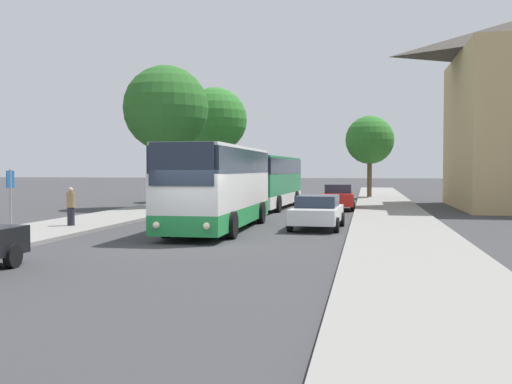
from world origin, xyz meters
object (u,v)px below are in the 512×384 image
object	(u,v)px
bus_stop_sign	(11,195)
tree_right_near	(370,140)
bus_front	(219,186)
tree_left_far	(166,109)
parked_car_right_near	(317,211)
tree_left_near	(215,120)
parked_car_right_far	(338,197)
pedestrian_waiting_far	(71,206)
bus_middle	(269,181)

from	to	relation	value
bus_stop_sign	tree_right_near	world-z (taller)	tree_right_near
bus_front	tree_left_far	size ratio (longest dim) A/B	1.19
bus_front	bus_stop_sign	bearing A→B (deg)	-140.47
bus_front	parked_car_right_near	bearing A→B (deg)	15.20
parked_car_right_near	tree_left_near	distance (m)	22.62
parked_car_right_far	pedestrian_waiting_far	bearing A→B (deg)	50.09
parked_car_right_near	tree_left_near	world-z (taller)	tree_left_near
bus_middle	tree_left_far	size ratio (longest dim) A/B	1.31
parked_car_right_near	parked_car_right_far	world-z (taller)	parked_car_right_far
bus_front	tree_left_near	distance (m)	22.03
bus_middle	tree_left_near	xyz separation A→B (m)	(-5.40, 7.09, 4.56)
bus_stop_sign	tree_right_near	xyz separation A→B (m)	(12.52, 33.13, 3.38)
bus_front	pedestrian_waiting_far	bearing A→B (deg)	-172.27
bus_stop_sign	tree_right_near	size ratio (longest dim) A/B	0.34
parked_car_right_near	tree_right_near	xyz separation A→B (m)	(2.30, 26.83, 4.26)
parked_car_right_near	pedestrian_waiting_far	world-z (taller)	pedestrian_waiting_far
parked_car_right_near	bus_stop_sign	bearing A→B (deg)	33.90
bus_stop_sign	pedestrian_waiting_far	xyz separation A→B (m)	(0.01, 4.31, -0.67)
parked_car_right_near	bus_front	bearing A→B (deg)	17.77
bus_stop_sign	tree_left_near	bearing A→B (deg)	88.47
tree_right_near	tree_left_far	bearing A→B (deg)	-129.84
bus_front	bus_stop_sign	world-z (taller)	bus_front
tree_left_near	tree_left_far	xyz separation A→B (m)	(-1.07, -8.37, 0.07)
bus_front	bus_middle	distance (m)	13.76
bus_middle	pedestrian_waiting_far	distance (m)	15.87
bus_stop_sign	tree_left_near	world-z (taller)	tree_left_near
tree_left_near	tree_right_near	size ratio (longest dim) A/B	1.25
bus_stop_sign	bus_middle	bearing A→B (deg)	72.16
bus_front	bus_middle	size ratio (longest dim) A/B	0.91
parked_car_right_near	tree_left_far	bearing A→B (deg)	-44.78
bus_front	tree_right_near	xyz separation A→B (m)	(6.31, 27.94, 3.17)
bus_stop_sign	pedestrian_waiting_far	size ratio (longest dim) A/B	1.47
parked_car_right_near	tree_left_far	size ratio (longest dim) A/B	0.50
tree_left_far	bus_stop_sign	bearing A→B (deg)	-88.78
parked_car_right_far	pedestrian_waiting_far	distance (m)	17.42
parked_car_right_far	tree_right_near	xyz separation A→B (m)	(1.99, 14.94, 4.18)
bus_front	parked_car_right_far	bearing A→B (deg)	71.32
bus_front	pedestrian_waiting_far	distance (m)	6.33
parked_car_right_far	tree_left_far	size ratio (longest dim) A/B	0.47
tree_left_far	bus_front	bearing A→B (deg)	-62.16
parked_car_right_near	bus_stop_sign	size ratio (longest dim) A/B	1.88
tree_left_far	tree_right_near	bearing A→B (deg)	50.16
tree_left_far	parked_car_right_near	bearing A→B (deg)	-47.02
parked_car_right_far	bus_stop_sign	size ratio (longest dim) A/B	1.77
parked_car_right_near	tree_left_far	xyz separation A→B (m)	(-10.60, 11.37, 5.65)
parked_car_right_near	tree_left_near	xyz separation A→B (m)	(-9.52, 19.74, 5.58)
bus_middle	parked_car_right_far	size ratio (longest dim) A/B	2.81
parked_car_right_near	tree_left_near	size ratio (longest dim) A/B	0.51
tree_right_near	pedestrian_waiting_far	bearing A→B (deg)	-113.46
bus_front	tree_left_near	xyz separation A→B (m)	(-5.52, 20.85, 4.49)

